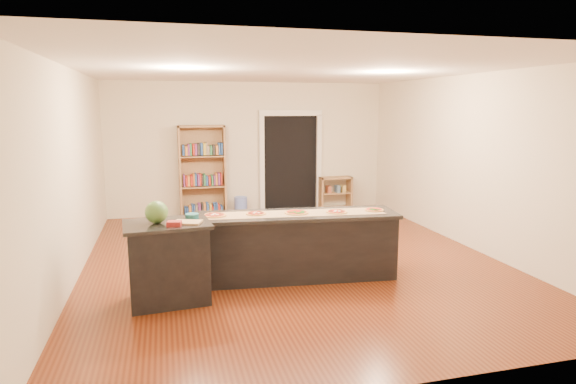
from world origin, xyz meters
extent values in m
cube|color=beige|center=(0.00, 0.00, 1.40)|extent=(6.00, 7.00, 2.80)
cube|color=#602810|center=(0.00, 0.00, 0.00)|extent=(6.00, 7.00, 0.01)
cube|color=white|center=(0.00, 0.00, 2.80)|extent=(6.00, 7.00, 0.01)
cube|color=black|center=(0.90, 3.48, 1.05)|extent=(1.20, 0.02, 2.10)
cube|color=silver|center=(0.25, 3.44, 1.05)|extent=(0.10, 0.08, 2.10)
cube|color=silver|center=(1.55, 3.44, 1.05)|extent=(0.10, 0.08, 2.10)
cube|color=silver|center=(0.90, 3.44, 2.15)|extent=(1.40, 0.08, 0.12)
cube|color=black|center=(-0.14, -0.78, 0.42)|extent=(2.61, 0.65, 0.84)
cube|color=black|center=(-0.14, -0.78, 0.86)|extent=(2.69, 0.73, 0.05)
cube|color=black|center=(-1.81, -1.19, 0.46)|extent=(0.89, 0.63, 0.92)
cube|color=black|center=(-1.81, -1.19, 0.94)|extent=(0.97, 0.71, 0.04)
cube|color=#A47B4F|center=(-1.05, 3.28, 0.95)|extent=(0.95, 0.34, 1.91)
cube|color=#A47B4F|center=(1.90, 3.29, 0.37)|extent=(0.73, 0.31, 0.73)
cylinder|color=#5C75CD|center=(-0.27, 3.16, 0.20)|extent=(0.27, 0.27, 0.40)
cube|color=tan|center=(-0.14, -0.79, 0.89)|extent=(2.36, 0.65, 0.00)
sphere|color=#144214|center=(-1.92, -1.21, 1.09)|extent=(0.26, 0.26, 0.26)
cube|color=tan|center=(-1.58, -1.28, 0.97)|extent=(0.36, 0.30, 0.02)
cube|color=maroon|center=(-1.73, -1.38, 0.99)|extent=(0.18, 0.14, 0.06)
cylinder|color=#195966|center=(-1.51, -1.06, 0.99)|extent=(0.16, 0.16, 0.06)
cylinder|color=tan|center=(-1.20, -0.67, 0.90)|extent=(0.31, 0.31, 0.02)
cylinder|color=#A5190C|center=(-1.20, -0.67, 0.91)|extent=(0.25, 0.25, 0.00)
cylinder|color=tan|center=(-0.67, -0.71, 0.90)|extent=(0.27, 0.27, 0.02)
cylinder|color=#A5190C|center=(-0.67, -0.71, 0.91)|extent=(0.22, 0.22, 0.00)
cylinder|color=tan|center=(-0.14, -0.78, 0.90)|extent=(0.31, 0.31, 0.02)
cylinder|color=#A5190C|center=(-0.14, -0.78, 0.91)|extent=(0.25, 0.25, 0.00)
cylinder|color=tan|center=(0.39, -0.87, 0.90)|extent=(0.28, 0.28, 0.02)
cylinder|color=#A5190C|center=(0.39, -0.87, 0.91)|extent=(0.23, 0.23, 0.00)
cylinder|color=tan|center=(0.93, -0.88, 0.90)|extent=(0.26, 0.26, 0.02)
cylinder|color=#A5190C|center=(0.93, -0.88, 0.91)|extent=(0.22, 0.22, 0.00)
camera|label=1|loc=(-1.80, -6.78, 2.27)|focal=30.00mm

